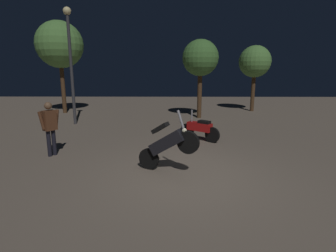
% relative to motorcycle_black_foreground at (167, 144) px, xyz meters
% --- Properties ---
extents(ground_plane, '(40.00, 40.00, 0.00)m').
position_rel_motorcycle_black_foreground_xyz_m(ground_plane, '(0.43, -0.29, -0.74)').
color(ground_plane, '#756656').
extents(motorcycle_black_foreground, '(1.54, 0.82, 1.63)m').
position_rel_motorcycle_black_foreground_xyz_m(motorcycle_black_foreground, '(0.00, 0.00, 0.00)').
color(motorcycle_black_foreground, black).
rests_on(motorcycle_black_foreground, ground_plane).
extents(motorcycle_red_parked_left, '(1.36, 1.11, 1.11)m').
position_rel_motorcycle_black_foreground_xyz_m(motorcycle_red_parked_left, '(1.15, 3.20, -0.31)').
color(motorcycle_red_parked_left, black).
rests_on(motorcycle_red_parked_left, ground_plane).
extents(person_rider_beside, '(0.46, 0.59, 1.64)m').
position_rel_motorcycle_black_foreground_xyz_m(person_rider_beside, '(-3.53, 1.32, 0.23)').
color(person_rider_beside, black).
rests_on(person_rider_beside, ground_plane).
extents(streetlamp_near, '(0.36, 0.36, 5.33)m').
position_rel_motorcycle_black_foreground_xyz_m(streetlamp_near, '(-4.56, 6.17, 2.61)').
color(streetlamp_near, '#38383D').
rests_on(streetlamp_near, ground_plane).
extents(tree_left_bg, '(2.70, 2.70, 5.38)m').
position_rel_motorcycle_black_foreground_xyz_m(tree_left_bg, '(-6.42, 9.58, 3.26)').
color(tree_left_bg, '#4C331E').
rests_on(tree_left_bg, ground_plane).
extents(tree_center_bg, '(1.91, 1.91, 4.15)m').
position_rel_motorcycle_black_foreground_xyz_m(tree_center_bg, '(1.63, 7.97, 2.42)').
color(tree_center_bg, '#4C331E').
rests_on(tree_center_bg, ground_plane).
extents(tree_right_bg, '(1.95, 1.95, 4.07)m').
position_rel_motorcycle_black_foreground_xyz_m(tree_right_bg, '(5.28, 10.48, 2.31)').
color(tree_right_bg, '#4C331E').
rests_on(tree_right_bg, ground_plane).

